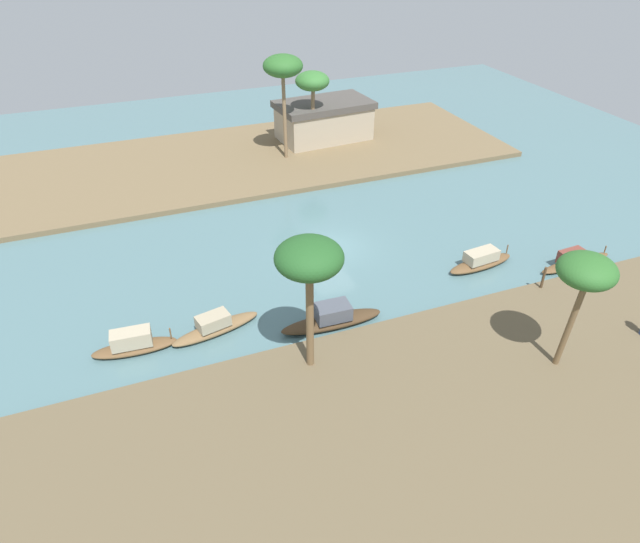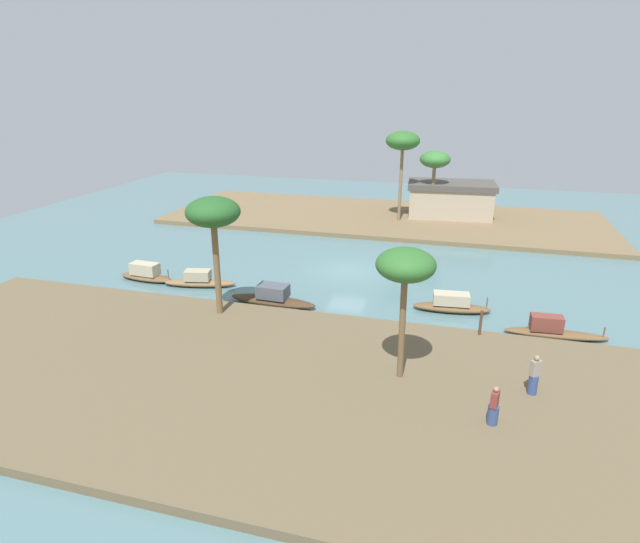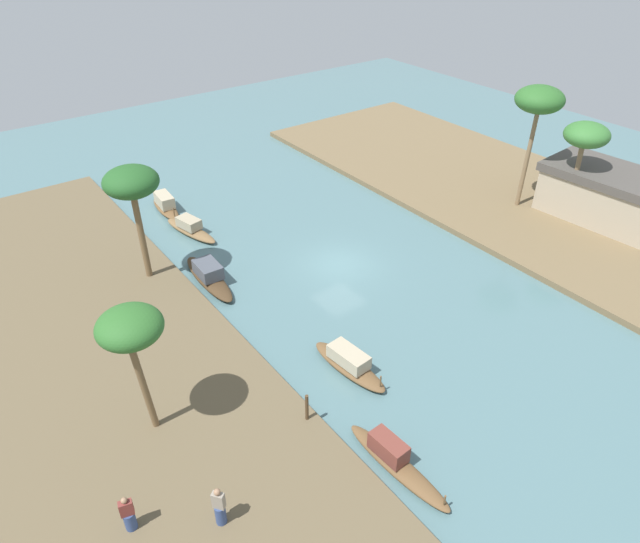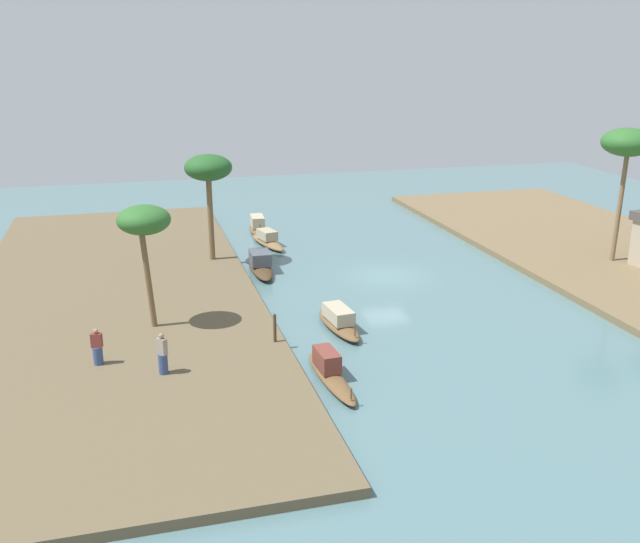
# 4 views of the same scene
# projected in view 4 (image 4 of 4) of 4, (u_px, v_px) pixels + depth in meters

# --- Properties ---
(river_water) EXTENTS (70.47, 70.47, 0.00)m
(river_water) POSITION_uv_depth(u_px,v_px,m) (386.00, 276.00, 41.51)
(river_water) COLOR slate
(river_water) RESTS_ON ground
(riverbank_left) EXTENTS (40.09, 14.59, 0.37)m
(riverbank_left) POSITION_uv_depth(u_px,v_px,m) (115.00, 296.00, 37.65)
(riverbank_left) COLOR brown
(riverbank_left) RESTS_ON ground
(riverbank_right) EXTENTS (40.09, 14.59, 0.37)m
(riverbank_right) POSITION_uv_depth(u_px,v_px,m) (613.00, 254.00, 45.26)
(riverbank_right) COLOR brown
(riverbank_right) RESTS_ON ground
(sampan_foreground) EXTENTS (4.64, 1.97, 1.07)m
(sampan_foreground) POSITION_uv_depth(u_px,v_px,m) (268.00, 240.00, 47.76)
(sampan_foreground) COLOR brown
(sampan_foreground) RESTS_ON river_water
(sampan_downstream_large) EXTENTS (5.03, 1.19, 1.14)m
(sampan_downstream_large) POSITION_uv_depth(u_px,v_px,m) (330.00, 371.00, 28.46)
(sampan_downstream_large) COLOR brown
(sampan_downstream_large) RESTS_ON river_water
(sampan_midstream) EXTENTS (4.37, 1.52, 1.09)m
(sampan_midstream) POSITION_uv_depth(u_px,v_px,m) (339.00, 321.00, 33.56)
(sampan_midstream) COLOR brown
(sampan_midstream) RESTS_ON river_water
(sampan_with_red_awning) EXTENTS (5.26, 1.41, 1.23)m
(sampan_with_red_awning) POSITION_uv_depth(u_px,v_px,m) (260.00, 264.00, 42.28)
(sampan_with_red_awning) COLOR #47331E
(sampan_with_red_awning) RESTS_ON river_water
(sampan_near_left_bank) EXTENTS (3.95, 1.35, 1.18)m
(sampan_near_left_bank) POSITION_uv_depth(u_px,v_px,m) (258.00, 226.00, 51.29)
(sampan_near_left_bank) COLOR brown
(sampan_near_left_bank) RESTS_ON river_water
(person_on_near_bank) EXTENTS (0.48, 0.48, 1.54)m
(person_on_near_bank) POSITION_uv_depth(u_px,v_px,m) (97.00, 349.00, 28.96)
(person_on_near_bank) COLOR #33477A
(person_on_near_bank) RESTS_ON riverbank_left
(person_by_mooring) EXTENTS (0.52, 0.52, 1.71)m
(person_by_mooring) POSITION_uv_depth(u_px,v_px,m) (163.00, 356.00, 28.10)
(person_by_mooring) COLOR #33477A
(person_by_mooring) RESTS_ON riverbank_left
(mooring_post) EXTENTS (0.14, 0.14, 1.28)m
(mooring_post) POSITION_uv_depth(u_px,v_px,m) (275.00, 328.00, 31.18)
(mooring_post) COLOR #4C3823
(mooring_post) RESTS_ON riverbank_left
(palm_tree_left_near) EXTENTS (2.80, 2.80, 6.36)m
(palm_tree_left_near) POSITION_uv_depth(u_px,v_px,m) (208.00, 170.00, 41.95)
(palm_tree_left_near) COLOR brown
(palm_tree_left_near) RESTS_ON riverbank_left
(palm_tree_left_far) EXTENTS (2.38, 2.38, 5.70)m
(palm_tree_left_far) POSITION_uv_depth(u_px,v_px,m) (144.00, 222.00, 31.63)
(palm_tree_left_far) COLOR brown
(palm_tree_left_far) RESTS_ON riverbank_left
(palm_tree_right_tall) EXTENTS (2.99, 2.99, 7.91)m
(palm_tree_right_tall) POSITION_uv_depth(u_px,v_px,m) (627.00, 144.00, 41.31)
(palm_tree_right_tall) COLOR #7F6647
(palm_tree_right_tall) RESTS_ON riverbank_right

